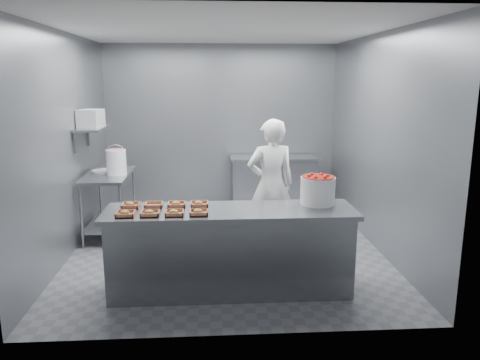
{
  "coord_description": "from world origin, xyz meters",
  "views": [
    {
      "loc": [
        -0.2,
        -6.0,
        2.23
      ],
      "look_at": [
        0.18,
        -0.2,
        0.96
      ],
      "focal_mm": 35.0,
      "sensor_mm": 36.0,
      "label": 1
    }
  ],
  "objects_px": {
    "tray_0": "(125,213)",
    "tray_2": "(174,213)",
    "tray_7": "(199,204)",
    "back_counter": "(273,182)",
    "prep_table": "(109,195)",
    "worker": "(271,185)",
    "tray_1": "(150,213)",
    "tray_5": "(154,205)",
    "tray_3": "(199,212)",
    "tray_4": "(131,205)",
    "tray_6": "(176,204)",
    "strawberry_tub": "(318,189)",
    "appliance": "(91,118)",
    "glaze_bucket": "(116,162)",
    "service_counter": "(230,250)"
  },
  "relations": [
    {
      "from": "prep_table",
      "to": "tray_2",
      "type": "relative_size",
      "value": 6.4
    },
    {
      "from": "tray_2",
      "to": "tray_3",
      "type": "bearing_deg",
      "value": 0.0
    },
    {
      "from": "service_counter",
      "to": "back_counter",
      "type": "xyz_separation_m",
      "value": [
        0.9,
        3.25,
        -0.0
      ]
    },
    {
      "from": "tray_0",
      "to": "strawberry_tub",
      "type": "height_order",
      "value": "strawberry_tub"
    },
    {
      "from": "tray_2",
      "to": "tray_7",
      "type": "height_order",
      "value": "same"
    },
    {
      "from": "tray_1",
      "to": "appliance",
      "type": "bearing_deg",
      "value": 116.53
    },
    {
      "from": "service_counter",
      "to": "tray_3",
      "type": "relative_size",
      "value": 13.88
    },
    {
      "from": "prep_table",
      "to": "worker",
      "type": "distance_m",
      "value": 2.35
    },
    {
      "from": "tray_2",
      "to": "worker",
      "type": "xyz_separation_m",
      "value": [
        1.15,
        1.43,
        -0.06
      ]
    },
    {
      "from": "prep_table",
      "to": "tray_5",
      "type": "relative_size",
      "value": 6.4
    },
    {
      "from": "tray_3",
      "to": "worker",
      "type": "height_order",
      "value": "worker"
    },
    {
      "from": "tray_1",
      "to": "tray_4",
      "type": "distance_m",
      "value": 0.4
    },
    {
      "from": "tray_3",
      "to": "service_counter",
      "type": "bearing_deg",
      "value": 25.92
    },
    {
      "from": "tray_1",
      "to": "worker",
      "type": "bearing_deg",
      "value": 45.75
    },
    {
      "from": "service_counter",
      "to": "appliance",
      "type": "relative_size",
      "value": 8.01
    },
    {
      "from": "tray_5",
      "to": "glaze_bucket",
      "type": "distance_m",
      "value": 1.88
    },
    {
      "from": "tray_2",
      "to": "tray_0",
      "type": "bearing_deg",
      "value": 180.0
    },
    {
      "from": "tray_4",
      "to": "service_counter",
      "type": "bearing_deg",
      "value": -8.56
    },
    {
      "from": "back_counter",
      "to": "tray_1",
      "type": "height_order",
      "value": "tray_1"
    },
    {
      "from": "tray_0",
      "to": "tray_4",
      "type": "height_order",
      "value": "same"
    },
    {
      "from": "tray_5",
      "to": "tray_4",
      "type": "bearing_deg",
      "value": -180.0
    },
    {
      "from": "tray_1",
      "to": "tray_7",
      "type": "bearing_deg",
      "value": 33.17
    },
    {
      "from": "tray_0",
      "to": "appliance",
      "type": "relative_size",
      "value": 0.58
    },
    {
      "from": "strawberry_tub",
      "to": "tray_1",
      "type": "bearing_deg",
      "value": -170.05
    },
    {
      "from": "tray_2",
      "to": "tray_3",
      "type": "relative_size",
      "value": 1.0
    },
    {
      "from": "prep_table",
      "to": "worker",
      "type": "relative_size",
      "value": 0.7
    },
    {
      "from": "back_counter",
      "to": "tray_3",
      "type": "bearing_deg",
      "value": -109.74
    },
    {
      "from": "tray_5",
      "to": "appliance",
      "type": "xyz_separation_m",
      "value": [
        -1.02,
        1.72,
        0.77
      ]
    },
    {
      "from": "tray_2",
      "to": "worker",
      "type": "height_order",
      "value": "worker"
    },
    {
      "from": "service_counter",
      "to": "strawberry_tub",
      "type": "bearing_deg",
      "value": 9.0
    },
    {
      "from": "tray_3",
      "to": "strawberry_tub",
      "type": "height_order",
      "value": "strawberry_tub"
    },
    {
      "from": "tray_0",
      "to": "tray_2",
      "type": "height_order",
      "value": "same"
    },
    {
      "from": "worker",
      "to": "glaze_bucket",
      "type": "xyz_separation_m",
      "value": [
        -2.1,
        0.61,
        0.22
      ]
    },
    {
      "from": "tray_4",
      "to": "tray_6",
      "type": "height_order",
      "value": "same"
    },
    {
      "from": "tray_1",
      "to": "tray_7",
      "type": "xyz_separation_m",
      "value": [
        0.48,
        0.31,
        0.0
      ]
    },
    {
      "from": "prep_table",
      "to": "tray_7",
      "type": "bearing_deg",
      "value": -53.49
    },
    {
      "from": "tray_2",
      "to": "worker",
      "type": "relative_size",
      "value": 0.11
    },
    {
      "from": "back_counter",
      "to": "strawberry_tub",
      "type": "xyz_separation_m",
      "value": [
        0.05,
        -3.1,
        0.61
      ]
    },
    {
      "from": "back_counter",
      "to": "tray_7",
      "type": "height_order",
      "value": "tray_7"
    },
    {
      "from": "tray_1",
      "to": "tray_5",
      "type": "relative_size",
      "value": 1.0
    },
    {
      "from": "tray_3",
      "to": "tray_5",
      "type": "bearing_deg",
      "value": 146.66
    },
    {
      "from": "tray_7",
      "to": "tray_0",
      "type": "bearing_deg",
      "value": -156.45
    },
    {
      "from": "tray_0",
      "to": "back_counter",
      "type": "bearing_deg",
      "value": 60.31
    },
    {
      "from": "tray_6",
      "to": "strawberry_tub",
      "type": "distance_m",
      "value": 1.52
    },
    {
      "from": "service_counter",
      "to": "tray_5",
      "type": "height_order",
      "value": "tray_5"
    },
    {
      "from": "back_counter",
      "to": "tray_2",
      "type": "bearing_deg",
      "value": -113.24
    },
    {
      "from": "tray_1",
      "to": "tray_3",
      "type": "distance_m",
      "value": 0.48
    },
    {
      "from": "tray_1",
      "to": "worker",
      "type": "distance_m",
      "value": 2.0
    },
    {
      "from": "tray_3",
      "to": "strawberry_tub",
      "type": "xyz_separation_m",
      "value": [
        1.27,
        0.31,
        0.14
      ]
    },
    {
      "from": "strawberry_tub",
      "to": "appliance",
      "type": "height_order",
      "value": "appliance"
    }
  ]
}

